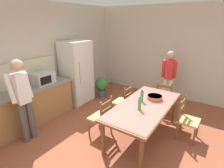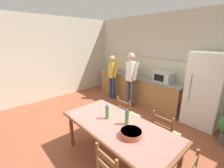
{
  "view_description": "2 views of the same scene",
  "coord_description": "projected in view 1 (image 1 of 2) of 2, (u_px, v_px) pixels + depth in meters",
  "views": [
    {
      "loc": [
        -2.42,
        -1.55,
        2.39
      ],
      "look_at": [
        0.36,
        0.34,
        1.18
      ],
      "focal_mm": 28.0,
      "sensor_mm": 36.0,
      "label": 1
    },
    {
      "loc": [
        2.21,
        -1.83,
        2.15
      ],
      "look_at": [
        -0.01,
        0.18,
        1.23
      ],
      "focal_mm": 24.0,
      "sensor_mm": 36.0,
      "label": 2
    }
  ],
  "objects": [
    {
      "name": "kitchen_counter",
      "position": [
        6.0,
        116.0,
        3.78
      ],
      "size": [
        3.3,
        0.66,
        0.9
      ],
      "color": "#9E7042",
      "rests_on": "ground"
    },
    {
      "name": "bottle_off_centre",
      "position": [
        142.0,
        96.0,
        3.69
      ],
      "size": [
        0.07,
        0.07,
        0.27
      ],
      "color": "green",
      "rests_on": "dining_table"
    },
    {
      "name": "microwave",
      "position": [
        43.0,
        78.0,
        4.35
      ],
      "size": [
        0.5,
        0.39,
        0.3
      ],
      "color": "#B2B7BC",
      "rests_on": "kitchen_counter"
    },
    {
      "name": "chair_side_far_left",
      "position": [
        101.0,
        117.0,
        3.74
      ],
      "size": [
        0.42,
        0.4,
        0.91
      ],
      "rotation": [
        0.0,
        0.0,
        3.14
      ],
      "color": "brown",
      "rests_on": "ground"
    },
    {
      "name": "bottle_near_centre",
      "position": [
        140.0,
        104.0,
        3.35
      ],
      "size": [
        0.07,
        0.07,
        0.27
      ],
      "color": "green",
      "rests_on": "dining_table"
    },
    {
      "name": "dining_table",
      "position": [
        144.0,
        108.0,
        3.61
      ],
      "size": [
        2.08,
        0.97,
        0.77
      ],
      "rotation": [
        0.0,
        0.0,
        0.01
      ],
      "color": "brown",
      "rests_on": "ground"
    },
    {
      "name": "wall_right",
      "position": [
        172.0,
        53.0,
        5.55
      ],
      "size": [
        0.12,
        5.2,
        2.9
      ],
      "primitive_type": "cube",
      "color": "beige",
      "rests_on": "ground"
    },
    {
      "name": "chair_side_far_right",
      "position": [
        123.0,
        102.0,
        4.47
      ],
      "size": [
        0.42,
        0.4,
        0.91
      ],
      "rotation": [
        0.0,
        0.0,
        3.15
      ],
      "color": "brown",
      "rests_on": "ground"
    },
    {
      "name": "chair_side_near_right",
      "position": [
        187.0,
        120.0,
        3.66
      ],
      "size": [
        0.42,
        0.41,
        0.91
      ],
      "rotation": [
        0.0,
        0.0,
        -0.01
      ],
      "color": "brown",
      "rests_on": "ground"
    },
    {
      "name": "person_at_counter",
      "position": [
        23.0,
        97.0,
        3.45
      ],
      "size": [
        0.44,
        0.3,
        1.73
      ],
      "rotation": [
        0.0,
        0.0,
        1.57
      ],
      "color": "#4C4C4C",
      "rests_on": "ground"
    },
    {
      "name": "chair_head_end",
      "position": [
        164.0,
        97.0,
        4.74
      ],
      "size": [
        0.44,
        0.46,
        0.91
      ],
      "rotation": [
        0.0,
        0.0,
        1.66
      ],
      "color": "brown",
      "rests_on": "ground"
    },
    {
      "name": "wall_back",
      "position": [
        29.0,
        60.0,
        4.43
      ],
      "size": [
        6.52,
        0.12,
        2.9
      ],
      "primitive_type": "cube",
      "color": "beige",
      "rests_on": "ground"
    },
    {
      "name": "person_by_table",
      "position": [
        169.0,
        75.0,
        5.06
      ],
      "size": [
        0.33,
        0.44,
        1.62
      ],
      "rotation": [
        0.0,
        0.0,
        3.37
      ],
      "color": "silver",
      "rests_on": "ground"
    },
    {
      "name": "ground_plane",
      "position": [
        116.0,
        147.0,
        3.51
      ],
      "size": [
        8.32,
        8.32,
        0.0
      ],
      "primitive_type": "plane",
      "color": "brown"
    },
    {
      "name": "refrigerator",
      "position": [
        77.0,
        72.0,
        5.27
      ],
      "size": [
        0.79,
        0.73,
        1.86
      ],
      "color": "silver",
      "rests_on": "ground"
    },
    {
      "name": "potted_plant",
      "position": [
        102.0,
        86.0,
        5.75
      ],
      "size": [
        0.44,
        0.44,
        0.67
      ],
      "color": "#4C4C51",
      "rests_on": "ground"
    },
    {
      "name": "serving_bowl",
      "position": [
        155.0,
        97.0,
        3.82
      ],
      "size": [
        0.32,
        0.32,
        0.09
      ],
      "color": "#9E6642",
      "rests_on": "dining_table"
    }
  ]
}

